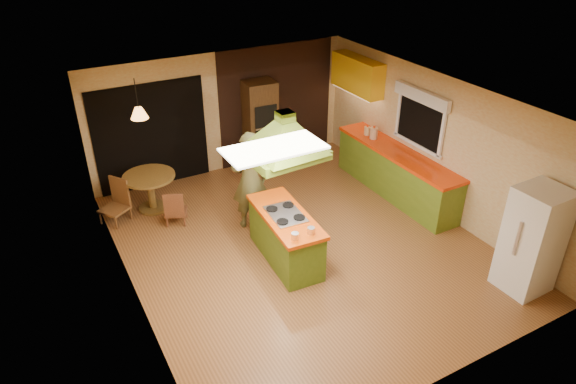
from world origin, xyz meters
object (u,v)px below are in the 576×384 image
refrigerator (532,240)px  wall_oven (260,125)px  kitchen_island (286,236)px  canister_large (374,133)px  man (250,180)px  dining_table (150,186)px

refrigerator → wall_oven: size_ratio=0.87×
wall_oven → refrigerator: bearing=-69.6°
kitchen_island → canister_large: canister_large is taller
wall_oven → canister_large: 2.36m
kitchen_island → man: man is taller
dining_table → man: bearing=-44.4°
man → refrigerator: man is taller
man → canister_large: size_ratio=7.77×
dining_table → wall_oven: bearing=14.0°
kitchen_island → refrigerator: (2.76, -2.29, 0.40)m
wall_oven → canister_large: (1.70, -1.64, 0.09)m
kitchen_island → canister_large: size_ratio=7.41×
refrigerator → wall_oven: wall_oven is taller
canister_large → man: bearing=-172.9°
dining_table → canister_large: (4.26, -1.01, 0.54)m
kitchen_island → dining_table: (-1.44, 2.54, 0.07)m
man → wall_oven: 2.32m
kitchen_island → man: size_ratio=0.95×
man → kitchen_island: bearing=102.2°
refrigerator → wall_oven: 5.70m
dining_table → canister_large: size_ratio=4.14×
kitchen_island → refrigerator: bearing=-35.8°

